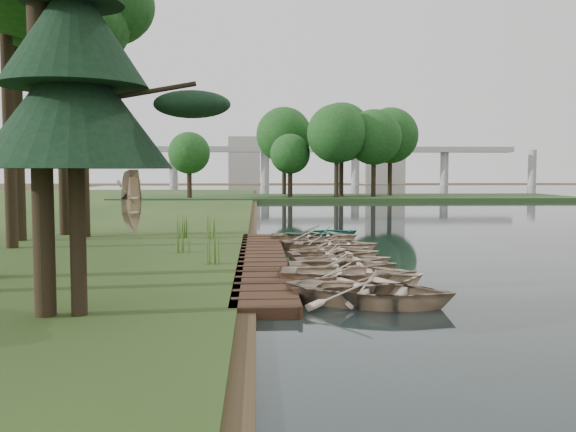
{
  "coord_description": "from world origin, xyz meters",
  "views": [
    {
      "loc": [
        -1.77,
        -21.44,
        3.2
      ],
      "look_at": [
        -0.69,
        0.98,
        1.63
      ],
      "focal_mm": 40.0,
      "sensor_mm": 36.0,
      "label": 1
    }
  ],
  "objects_px": {
    "rowboat_2": "(348,271)",
    "stored_rowboat": "(133,228)",
    "rowboat_0": "(374,289)",
    "rowboat_1": "(363,280)",
    "pine_tree": "(74,64)",
    "boardwalk": "(262,262)"
  },
  "relations": [
    {
      "from": "rowboat_1",
      "to": "rowboat_0",
      "type": "bearing_deg",
      "value": 158.66
    },
    {
      "from": "rowboat_1",
      "to": "rowboat_2",
      "type": "relative_size",
      "value": 1.02
    },
    {
      "from": "boardwalk",
      "to": "stored_rowboat",
      "type": "xyz_separation_m",
      "value": [
        -5.81,
        7.9,
        0.46
      ]
    },
    {
      "from": "boardwalk",
      "to": "rowboat_0",
      "type": "distance_m",
      "value": 7.13
    },
    {
      "from": "boardwalk",
      "to": "rowboat_0",
      "type": "xyz_separation_m",
      "value": [
        2.57,
        -6.64,
        0.29
      ]
    },
    {
      "from": "rowboat_0",
      "to": "stored_rowboat",
      "type": "bearing_deg",
      "value": 52.01
    },
    {
      "from": "rowboat_0",
      "to": "stored_rowboat",
      "type": "height_order",
      "value": "stored_rowboat"
    },
    {
      "from": "boardwalk",
      "to": "stored_rowboat",
      "type": "height_order",
      "value": "stored_rowboat"
    },
    {
      "from": "rowboat_1",
      "to": "stored_rowboat",
      "type": "relative_size",
      "value": 1.31
    },
    {
      "from": "rowboat_0",
      "to": "pine_tree",
      "type": "xyz_separation_m",
      "value": [
        -6.33,
        -1.85,
        4.85
      ]
    },
    {
      "from": "rowboat_2",
      "to": "pine_tree",
      "type": "xyz_separation_m",
      "value": [
        -6.1,
        -4.55,
        4.85
      ]
    },
    {
      "from": "rowboat_2",
      "to": "rowboat_0",
      "type": "bearing_deg",
      "value": -167.94
    },
    {
      "from": "rowboat_0",
      "to": "rowboat_2",
      "type": "bearing_deg",
      "value": 27.06
    },
    {
      "from": "rowboat_0",
      "to": "stored_rowboat",
      "type": "relative_size",
      "value": 1.27
    },
    {
      "from": "rowboat_1",
      "to": "stored_rowboat",
      "type": "bearing_deg",
      "value": 7.19
    },
    {
      "from": "rowboat_2",
      "to": "stored_rowboat",
      "type": "xyz_separation_m",
      "value": [
        -8.15,
        11.84,
        0.16
      ]
    },
    {
      "from": "rowboat_0",
      "to": "rowboat_2",
      "type": "relative_size",
      "value": 0.99
    },
    {
      "from": "rowboat_2",
      "to": "stored_rowboat",
      "type": "distance_m",
      "value": 14.37
    },
    {
      "from": "boardwalk",
      "to": "rowboat_2",
      "type": "height_order",
      "value": "rowboat_2"
    },
    {
      "from": "rowboat_0",
      "to": "pine_tree",
      "type": "distance_m",
      "value": 8.19
    },
    {
      "from": "rowboat_1",
      "to": "stored_rowboat",
      "type": "xyz_separation_m",
      "value": [
        -8.32,
        13.39,
        0.15
      ]
    },
    {
      "from": "rowboat_0",
      "to": "stored_rowboat",
      "type": "distance_m",
      "value": 16.78
    }
  ]
}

